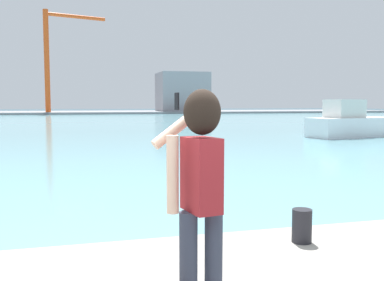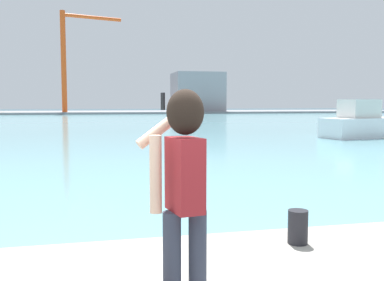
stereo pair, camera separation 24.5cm
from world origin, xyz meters
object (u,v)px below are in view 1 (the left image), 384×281
object	(u,v)px
harbor_bollard	(302,226)
boat_moored	(351,124)
port_crane	(54,51)
warehouse_right	(182,92)
person_photographer	(200,179)

from	to	relation	value
harbor_bollard	boat_moored	bearing A→B (deg)	53.72
port_crane	warehouse_right	bearing A→B (deg)	10.48
harbor_bollard	warehouse_right	distance (m)	90.93
warehouse_right	port_crane	size ratio (longest dim) A/B	0.54
boat_moored	warehouse_right	size ratio (longest dim) A/B	0.63
person_photographer	harbor_bollard	world-z (taller)	person_photographer
person_photographer	harbor_bollard	size ratio (longest dim) A/B	4.41
harbor_bollard	warehouse_right	bearing A→B (deg)	77.36
person_photographer	boat_moored	bearing A→B (deg)	-48.21
warehouse_right	boat_moored	bearing A→B (deg)	-94.43
person_photographer	harbor_bollard	distance (m)	2.32
person_photographer	boat_moored	distance (m)	26.69
warehouse_right	port_crane	distance (m)	28.12
port_crane	person_photographer	bearing A→B (deg)	-86.57
harbor_bollard	boat_moored	xyz separation A→B (m)	(14.55, 19.82, 0.11)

